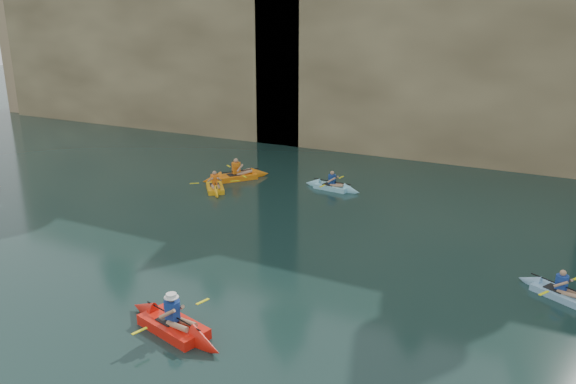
% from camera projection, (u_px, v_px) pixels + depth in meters
% --- Properties ---
extents(ground, '(160.00, 160.00, 0.00)m').
position_uv_depth(ground, '(159.00, 346.00, 13.78)').
color(ground, black).
rests_on(ground, ground).
extents(cliff, '(70.00, 16.00, 12.00)m').
position_uv_depth(cliff, '(451.00, 45.00, 37.31)').
color(cliff, tan).
rests_on(cliff, ground).
extents(cliff_slab_west, '(26.00, 2.40, 10.56)m').
position_uv_depth(cliff_slab_west, '(145.00, 53.00, 40.20)').
color(cliff_slab_west, tan).
rests_on(cliff_slab_west, ground).
extents(cliff_slab_center, '(24.00, 2.40, 11.40)m').
position_uv_depth(cliff_slab_center, '(458.00, 57.00, 30.26)').
color(cliff_slab_center, tan).
rests_on(cliff_slab_center, ground).
extents(sea_cave_west, '(4.50, 1.00, 4.00)m').
position_uv_depth(sea_cave_west, '(164.00, 102.00, 39.74)').
color(sea_cave_west, black).
rests_on(sea_cave_west, ground).
extents(sea_cave_center, '(3.50, 1.00, 3.20)m').
position_uv_depth(sea_cave_center, '(347.00, 124.00, 33.61)').
color(sea_cave_center, black).
rests_on(sea_cave_center, ground).
extents(main_kayaker, '(3.64, 2.35, 1.32)m').
position_uv_depth(main_kayaker, '(173.00, 325.00, 14.40)').
color(main_kayaker, red).
rests_on(main_kayaker, ground).
extents(kayaker_orange, '(2.73, 3.31, 1.34)m').
position_uv_depth(kayaker_orange, '(236.00, 176.00, 27.92)').
color(kayaker_orange, orange).
rests_on(kayaker_orange, ground).
extents(kayaker_ltblue_near, '(2.68, 1.91, 1.06)m').
position_uv_depth(kayaker_ltblue_near, '(560.00, 293.00, 16.17)').
color(kayaker_ltblue_near, '#84B9DE').
rests_on(kayaker_ltblue_near, ground).
extents(kayaker_yellow, '(2.36, 2.62, 1.16)m').
position_uv_depth(kayaker_yellow, '(215.00, 187.00, 26.19)').
color(kayaker_yellow, '#FFAF15').
rests_on(kayaker_yellow, ground).
extents(kayaker_ltblue_mid, '(2.97, 2.20, 1.11)m').
position_uv_depth(kayaker_ltblue_mid, '(332.00, 187.00, 26.33)').
color(kayaker_ltblue_mid, '#91DEF2').
rests_on(kayaker_ltblue_mid, ground).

